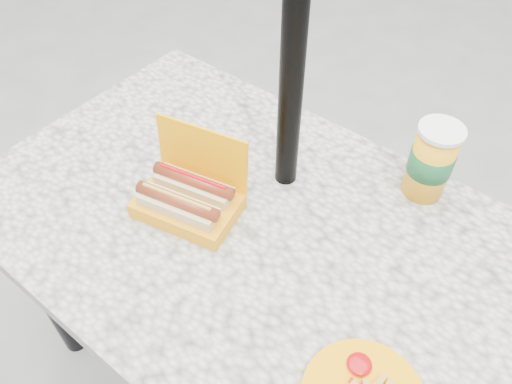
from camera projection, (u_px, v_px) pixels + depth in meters
The scene contains 5 objects.
ground at pixel (247, 363), 1.64m from camera, with size 60.00×60.00×0.00m, color slate.
picnic_table at pixel (243, 248), 1.17m from camera, with size 1.20×0.80×0.75m.
umbrella_pole at pixel (294, 44), 0.92m from camera, with size 0.05×0.05×2.20m, color black.
hotdog_box at pixel (188, 198), 1.08m from camera, with size 0.25×0.20×0.18m.
soda_cup at pixel (431, 161), 1.08m from camera, with size 0.10×0.10×0.18m.
Camera 1 is at (0.46, -0.53, 1.59)m, focal length 35.00 mm.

